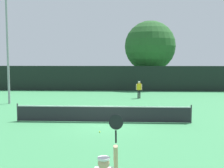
# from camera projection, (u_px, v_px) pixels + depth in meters

# --- Properties ---
(ground_plane) EXTENTS (120.00, 120.00, 0.00)m
(ground_plane) POSITION_uv_depth(u_px,v_px,m) (103.00, 122.00, 16.25)
(ground_plane) COLOR #387F4C
(tennis_net) EXTENTS (10.32, 0.08, 1.07)m
(tennis_net) POSITION_uv_depth(u_px,v_px,m) (103.00, 113.00, 16.21)
(tennis_net) COLOR #232328
(tennis_net) RESTS_ON ground
(perimeter_fence) EXTENTS (32.74, 0.12, 2.94)m
(perimeter_fence) POSITION_uv_depth(u_px,v_px,m) (115.00, 78.00, 32.66)
(perimeter_fence) COLOR black
(perimeter_fence) RESTS_ON ground
(player_receiving) EXTENTS (0.57, 0.24, 1.63)m
(player_receiving) POSITION_uv_depth(u_px,v_px,m) (139.00, 88.00, 26.21)
(player_receiving) COLOR yellow
(player_receiving) RESTS_ON ground
(tennis_ball) EXTENTS (0.07, 0.07, 0.07)m
(tennis_ball) POSITION_uv_depth(u_px,v_px,m) (100.00, 132.00, 13.91)
(tennis_ball) COLOR #CCE033
(tennis_ball) RESTS_ON ground
(light_pole) EXTENTS (1.18, 0.28, 9.17)m
(light_pole) POSITION_uv_depth(u_px,v_px,m) (7.00, 41.00, 22.69)
(light_pole) COLOR gray
(light_pole) RESTS_ON ground
(large_tree) EXTENTS (6.52, 6.52, 8.67)m
(large_tree) POSITION_uv_depth(u_px,v_px,m) (150.00, 46.00, 35.62)
(large_tree) COLOR brown
(large_tree) RESTS_ON ground
(parked_car_near) EXTENTS (2.04, 4.26, 1.69)m
(parked_car_near) POSITION_uv_depth(u_px,v_px,m) (64.00, 80.00, 39.29)
(parked_car_near) COLOR white
(parked_car_near) RESTS_ON ground
(parked_car_mid) EXTENTS (2.30, 4.36, 1.69)m
(parked_car_mid) POSITION_uv_depth(u_px,v_px,m) (132.00, 80.00, 39.25)
(parked_car_mid) COLOR red
(parked_car_mid) RESTS_ON ground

